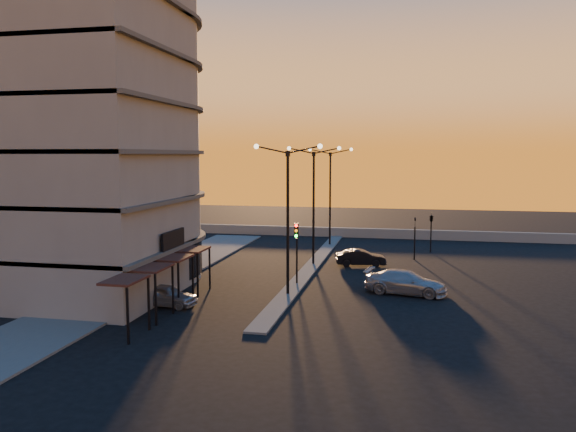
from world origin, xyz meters
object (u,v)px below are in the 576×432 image
(traffic_light_main, at_px, (297,243))
(car_wagon, at_px, (406,282))
(car_hatchback, at_px, (166,295))
(car_sedan, at_px, (361,258))
(streetlamp_mid, at_px, (314,196))

(traffic_light_main, xyz_separation_m, car_wagon, (7.30, -0.98, -2.14))
(car_hatchback, bearing_deg, car_wagon, -61.22)
(car_sedan, xyz_separation_m, car_wagon, (3.53, -8.59, 0.10))
(car_hatchback, height_order, car_sedan, car_sedan)
(streetlamp_mid, distance_m, traffic_light_main, 7.62)
(streetlamp_mid, bearing_deg, car_hatchback, -114.97)
(car_wagon, bearing_deg, car_sedan, 33.37)
(traffic_light_main, xyz_separation_m, car_hatchback, (-6.50, -6.83, -2.24))
(car_sedan, height_order, car_wagon, car_wagon)
(car_hatchback, bearing_deg, streetlamp_mid, -19.19)
(car_sedan, bearing_deg, car_hatchback, 134.45)
(car_wagon, bearing_deg, car_hatchback, 124.00)
(car_hatchback, height_order, car_wagon, car_wagon)
(streetlamp_mid, relative_size, traffic_light_main, 2.24)
(streetlamp_mid, xyz_separation_m, car_hatchback, (-6.50, -13.96, -4.95))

